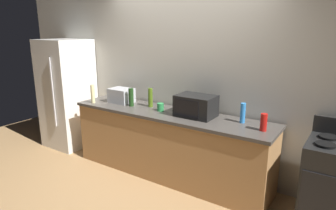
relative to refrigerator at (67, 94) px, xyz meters
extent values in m
plane|color=#A87F51|center=(2.05, -0.40, -0.90)|extent=(8.00, 8.00, 0.00)
cube|color=beige|center=(2.05, 0.41, 0.45)|extent=(6.40, 0.10, 2.70)
cube|color=#B27F4C|center=(2.05, 0.00, -0.47)|extent=(2.80, 0.60, 0.86)
cube|color=#47423D|center=(2.05, 0.00, -0.02)|extent=(2.84, 0.64, 0.04)
cube|color=white|center=(0.00, 0.00, 0.00)|extent=(0.72, 0.70, 1.80)
cylinder|color=silver|center=(0.14, -0.37, 0.10)|extent=(0.02, 0.02, 1.10)
cube|color=black|center=(4.05, 0.00, -0.45)|extent=(0.60, 0.60, 0.90)
cube|color=black|center=(4.05, -0.30, -0.45)|extent=(0.55, 0.02, 0.48)
cylinder|color=black|center=(3.92, -0.12, 0.01)|extent=(0.18, 0.18, 0.02)
cylinder|color=black|center=(3.92, 0.12, 0.01)|extent=(0.18, 0.18, 0.02)
cube|color=black|center=(2.44, 0.05, 0.13)|extent=(0.48, 0.34, 0.27)
cube|color=black|center=(2.40, -0.12, 0.13)|extent=(0.34, 0.01, 0.21)
cube|color=#B7BABF|center=(1.17, 0.06, 0.10)|extent=(0.34, 0.26, 0.21)
cylinder|color=red|center=(3.30, -0.02, 0.10)|extent=(0.07, 0.07, 0.19)
cylinder|color=#338CE5|center=(3.02, 0.12, 0.12)|extent=(0.06, 0.06, 0.24)
cylinder|color=#4C6B19|center=(1.68, 0.10, 0.13)|extent=(0.06, 0.06, 0.27)
cylinder|color=beige|center=(0.85, -0.20, 0.14)|extent=(0.06, 0.06, 0.27)
cylinder|color=#1E3F19|center=(1.44, -0.02, 0.13)|extent=(0.07, 0.07, 0.26)
cylinder|color=#2D8C47|center=(1.93, 0.00, 0.05)|extent=(0.09, 0.09, 0.11)
camera|label=1|loc=(4.12, -3.10, 1.08)|focal=31.47mm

